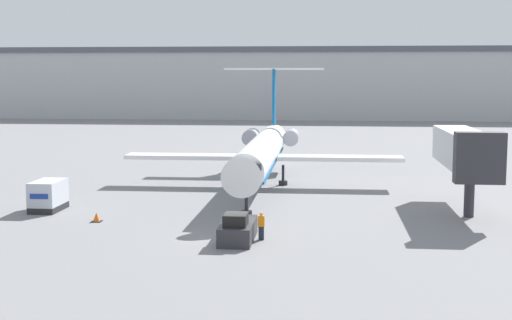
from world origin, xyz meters
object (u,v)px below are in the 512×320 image
(luggage_cart, at_px, (48,196))
(worker_near_tug, at_px, (261,225))
(pushback_tug, at_px, (238,229))
(jet_bridge, at_px, (464,150))
(traffic_cone_left, at_px, (96,217))
(airplane_main, at_px, (263,150))

(luggage_cart, relative_size, worker_near_tug, 1.95)
(pushback_tug, distance_m, jet_bridge, 19.19)
(pushback_tug, height_order, traffic_cone_left, pushback_tug)
(pushback_tug, bearing_deg, luggage_cart, 151.86)
(traffic_cone_left, height_order, jet_bridge, jet_bridge)
(airplane_main, height_order, pushback_tug, airplane_main)
(jet_bridge, bearing_deg, traffic_cone_left, -165.40)
(pushback_tug, height_order, luggage_cart, luggage_cart)
(jet_bridge, bearing_deg, airplane_main, 147.55)
(luggage_cart, bearing_deg, worker_near_tug, -25.27)
(worker_near_tug, bearing_deg, pushback_tug, -168.48)
(airplane_main, height_order, luggage_cart, airplane_main)
(traffic_cone_left, bearing_deg, worker_near_tug, -19.88)
(airplane_main, height_order, worker_near_tug, airplane_main)
(worker_near_tug, relative_size, traffic_cone_left, 2.55)
(pushback_tug, bearing_deg, airplane_main, 91.07)
(airplane_main, xyz_separation_m, pushback_tug, (0.39, -21.01, -2.59))
(airplane_main, bearing_deg, jet_bridge, -32.45)
(worker_near_tug, height_order, traffic_cone_left, worker_near_tug)
(pushback_tug, distance_m, traffic_cone_left, 11.15)
(pushback_tug, relative_size, jet_bridge, 0.38)
(luggage_cart, distance_m, worker_near_tug, 18.11)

